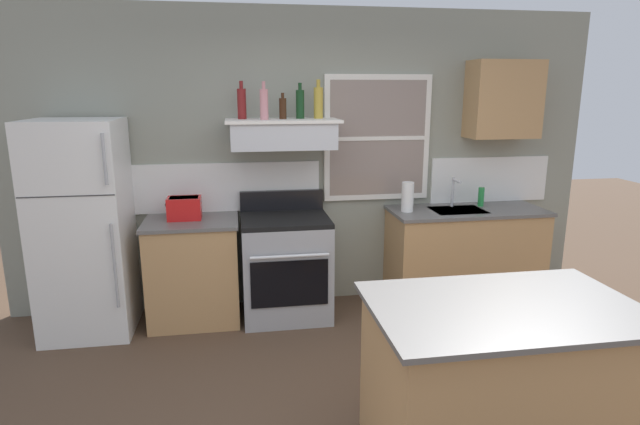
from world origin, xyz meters
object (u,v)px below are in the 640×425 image
bottle_red_label_wine (242,103)px  bottle_brown_stout (283,108)px  stove_range (286,266)px  refrigerator (84,229)px  kitchen_island (499,383)px  bottle_champagne_gold_foil (318,102)px  dish_soap_bottle (481,197)px  toaster (184,208)px  bottle_dark_green_wine (300,104)px  paper_towel_roll (408,197)px  bottle_rose_pink (264,104)px

bottle_red_label_wine → bottle_brown_stout: (0.34, -0.04, -0.04)m
stove_range → bottle_red_label_wine: bearing=155.1°
refrigerator → kitchen_island: (2.59, -2.04, -0.43)m
refrigerator → bottle_red_label_wine: size_ratio=5.60×
bottle_champagne_gold_foil → dish_soap_bottle: bearing=-0.3°
toaster → bottle_dark_green_wine: 1.33m
bottle_dark_green_wine → bottle_champagne_gold_foil: bearing=-1.1°
refrigerator → toaster: (0.80, 0.10, 0.13)m
paper_towel_roll → bottle_rose_pink: bearing=179.9°
dish_soap_bottle → stove_range: bearing=-175.8°
refrigerator → bottle_brown_stout: bearing=4.6°
bottle_champagne_gold_foil → kitchen_island: 2.70m
stove_range → bottle_champagne_gold_foil: size_ratio=3.32×
bottle_champagne_gold_foil → kitchen_island: bottle_champagne_gold_foil is taller
kitchen_island → toaster: bearing=130.0°
bottle_champagne_gold_foil → stove_range: bearing=-155.4°
bottle_dark_green_wine → toaster: bearing=-175.7°
paper_towel_roll → refrigerator: bearing=-178.8°
stove_range → bottle_rose_pink: bottle_rose_pink is taller
bottle_rose_pink → kitchen_island: bottle_rose_pink is taller
bottle_rose_pink → bottle_champagne_gold_foil: bearing=12.6°
bottle_rose_pink → bottle_brown_stout: size_ratio=1.43×
refrigerator → paper_towel_roll: bearing=1.2°
refrigerator → stove_range: refrigerator is taller
stove_range → kitchen_island: (0.94, -2.06, -0.01)m
bottle_dark_green_wine → kitchen_island: bottle_dark_green_wine is taller
bottle_dark_green_wine → dish_soap_bottle: (1.72, -0.01, -0.87)m
toaster → bottle_red_label_wine: bottle_red_label_wine is taller
toaster → bottle_dark_green_wine: size_ratio=0.99×
toaster → bottle_rose_pink: size_ratio=0.95×
paper_towel_roll → dish_soap_bottle: bearing=7.5°
bottle_rose_pink → bottle_champagne_gold_foil: (0.47, 0.11, 0.01)m
bottle_rose_pink → bottle_dark_green_wine: bearing=19.0°
stove_range → bottle_brown_stout: 1.38m
refrigerator → bottle_brown_stout: bottle_brown_stout is taller
bottle_champagne_gold_foil → kitchen_island: (0.62, -2.21, -1.43)m
bottle_rose_pink → bottle_dark_green_wine: (0.31, 0.11, -0.00)m
bottle_dark_green_wine → bottle_champagne_gold_foil: bottle_champagne_gold_foil is taller
toaster → bottle_red_label_wine: bearing=9.0°
bottle_rose_pink → bottle_brown_stout: 0.18m
bottle_dark_green_wine → paper_towel_roll: bottle_dark_green_wine is taller
bottle_brown_stout → paper_towel_roll: bearing=-3.8°
stove_range → dish_soap_bottle: (1.88, 0.14, 0.54)m
bottle_rose_pink → bottle_dark_green_wine: bottle_rose_pink is taller
refrigerator → kitchen_island: 3.33m
refrigerator → stove_range: size_ratio=1.62×
kitchen_island → bottle_champagne_gold_foil: bearing=105.8°
bottle_red_label_wine → bottle_champagne_gold_foil: bottle_champagne_gold_foil is taller
stove_range → paper_towel_roll: size_ratio=4.04×
toaster → kitchen_island: size_ratio=0.21×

